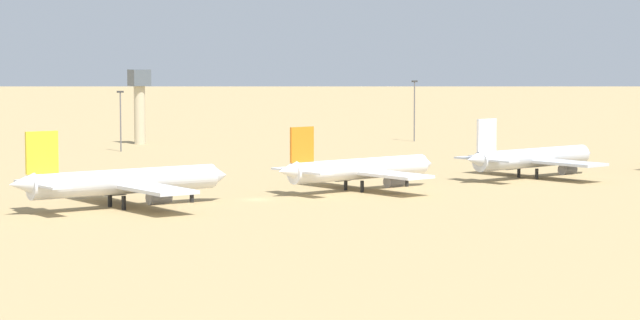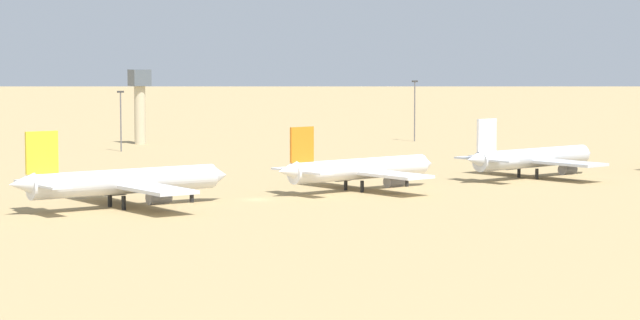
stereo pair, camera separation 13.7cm
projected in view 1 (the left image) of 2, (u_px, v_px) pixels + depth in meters
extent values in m
plane|color=tan|center=(257.00, 200.00, 229.31)|extent=(4000.00, 4000.00, 0.00)
pyramid|color=slate|center=(11.00, 32.00, 1289.78)|extent=(259.11, 239.21, 92.78)
pyramid|color=gray|center=(331.00, 22.00, 1366.99)|extent=(372.76, 347.00, 116.75)
cylinder|color=silver|center=(125.00, 181.00, 216.96)|extent=(34.16, 7.35, 4.24)
cone|color=silver|center=(219.00, 175.00, 227.66)|extent=(3.54, 4.30, 4.03)
cone|color=silver|center=(21.00, 184.00, 206.19)|extent=(4.55, 3.98, 3.60)
cube|color=yellow|center=(42.00, 152.00, 207.88)|extent=(5.54, 1.04, 6.89)
cube|color=silver|center=(32.00, 182.00, 211.74)|extent=(4.04, 7.49, 0.38)
cube|color=silver|center=(53.00, 186.00, 204.87)|extent=(4.04, 7.49, 0.38)
cube|color=silver|center=(131.00, 185.00, 217.62)|extent=(10.30, 34.43, 0.59)
cylinder|color=slate|center=(115.00, 189.00, 224.80)|extent=(4.01, 2.67, 2.33)
cylinder|color=slate|center=(159.00, 197.00, 211.92)|extent=(4.01, 2.67, 2.33)
cylinder|color=black|center=(192.00, 196.00, 224.71)|extent=(0.74, 0.74, 2.33)
cylinder|color=black|center=(110.00, 200.00, 218.37)|extent=(0.74, 0.74, 2.33)
cylinder|color=black|center=(124.00, 203.00, 214.24)|extent=(0.74, 0.74, 2.33)
cylinder|color=white|center=(360.00, 169.00, 243.63)|extent=(32.05, 8.64, 3.98)
cone|color=white|center=(426.00, 164.00, 254.44)|extent=(3.51, 4.18, 3.78)
cone|color=white|center=(287.00, 171.00, 232.76)|extent=(4.43, 3.93, 3.38)
cube|color=orange|center=(302.00, 145.00, 234.49)|extent=(5.19, 1.26, 6.46)
cube|color=white|center=(289.00, 169.00, 237.98)|extent=(4.15, 7.16, 0.36)
cube|color=white|center=(316.00, 172.00, 231.81)|extent=(4.15, 7.16, 0.36)
cube|color=white|center=(364.00, 172.00, 244.30)|extent=(11.39, 32.46, 0.56)
cylinder|color=slate|center=(343.00, 176.00, 250.82)|extent=(3.86, 2.69, 2.19)
cylinder|color=slate|center=(394.00, 182.00, 239.25)|extent=(3.86, 2.69, 2.19)
cylinder|color=black|center=(407.00, 181.00, 251.44)|extent=(0.70, 0.70, 2.19)
cylinder|color=black|center=(346.00, 185.00, 244.80)|extent=(0.70, 0.70, 2.19)
cylinder|color=black|center=(362.00, 187.00, 241.10)|extent=(0.70, 0.70, 2.19)
cylinder|color=silver|center=(533.00, 158.00, 268.25)|extent=(32.59, 9.43, 4.05)
cone|color=silver|center=(586.00, 154.00, 279.53)|extent=(3.64, 4.30, 3.84)
cone|color=silver|center=(475.00, 159.00, 256.92)|extent=(4.57, 4.07, 3.44)
cube|color=white|center=(487.00, 135.00, 258.73)|extent=(5.27, 1.38, 6.58)
cube|color=silver|center=(472.00, 158.00, 262.23)|extent=(4.35, 7.33, 0.36)
cube|color=silver|center=(501.00, 161.00, 256.05)|extent=(4.35, 7.33, 0.36)
cube|color=silver|center=(536.00, 160.00, 268.95)|extent=(12.23, 33.07, 0.57)
cylinder|color=slate|center=(512.00, 165.00, 275.50)|extent=(3.96, 2.81, 2.23)
cylinder|color=slate|center=(568.00, 169.00, 263.93)|extent=(3.96, 2.81, 2.23)
cylinder|color=black|center=(570.00, 169.00, 276.40)|extent=(0.71, 0.71, 2.23)
cylinder|color=black|center=(519.00, 172.00, 269.39)|extent=(0.71, 0.71, 2.23)
cylinder|color=black|center=(537.00, 174.00, 265.69)|extent=(0.71, 0.71, 2.23)
cylinder|color=#C6B793|center=(140.00, 115.00, 367.53)|extent=(3.20, 3.20, 16.64)
cube|color=#4C5660|center=(139.00, 78.00, 366.64)|extent=(5.20, 5.20, 4.69)
cylinder|color=#59595E|center=(121.00, 122.00, 340.38)|extent=(0.36, 0.36, 15.55)
cube|color=#333333|center=(120.00, 92.00, 339.72)|extent=(1.80, 0.50, 0.50)
cylinder|color=#59595E|center=(414.00, 112.00, 379.51)|extent=(0.36, 0.36, 17.45)
cube|color=#333333|center=(415.00, 81.00, 378.77)|extent=(1.80, 0.50, 0.50)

